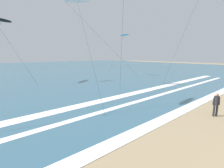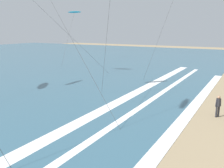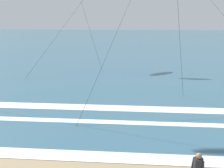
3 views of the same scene
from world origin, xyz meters
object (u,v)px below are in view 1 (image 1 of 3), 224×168
kite_cyan_far_right (124,35)px  kite_black_distant_low (2,20)px  kite_white_low_near (77,1)px  surfer_foreground_main (216,103)px

kite_cyan_far_right → kite_black_distant_low: size_ratio=0.92×
kite_cyan_far_right → kite_black_distant_low: 31.41m
kite_white_low_near → kite_cyan_far_right: size_ratio=1.18×
kite_cyan_far_right → kite_white_low_near: bearing=-147.4°
kite_black_distant_low → surfer_foreground_main: bearing=-72.2°
kite_white_low_near → kite_black_distant_low: (-6.74, 9.07, -1.79)m
surfer_foreground_main → kite_black_distant_low: kite_black_distant_low is taller
kite_black_distant_low → kite_white_low_near: bearing=-53.4°
kite_cyan_far_right → surfer_foreground_main: bearing=-126.3°
kite_white_low_near → kite_black_distant_low: size_ratio=1.09×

